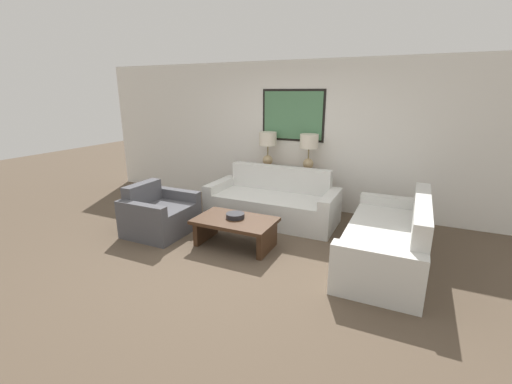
# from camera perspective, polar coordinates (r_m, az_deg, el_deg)

# --- Properties ---
(ground_plane) EXTENTS (20.00, 20.00, 0.00)m
(ground_plane) POSITION_cam_1_polar(r_m,az_deg,el_deg) (4.68, -4.30, -10.41)
(ground_plane) COLOR brown
(back_wall) EXTENTS (8.43, 0.12, 2.65)m
(back_wall) POSITION_cam_1_polar(r_m,az_deg,el_deg) (6.46, 6.22, 9.34)
(back_wall) COLOR silver
(back_wall) RESTS_ON ground_plane
(console_table) EXTENTS (1.34, 0.40, 0.77)m
(console_table) POSITION_cam_1_polar(r_m,az_deg,el_deg) (6.38, 5.14, 0.61)
(console_table) COLOR brown
(console_table) RESTS_ON ground_plane
(table_lamp_left) EXTENTS (0.32, 0.32, 0.64)m
(table_lamp_left) POSITION_cam_1_polar(r_m,az_deg,el_deg) (6.36, 1.99, 8.05)
(table_lamp_left) COLOR tan
(table_lamp_left) RESTS_ON console_table
(table_lamp_right) EXTENTS (0.32, 0.32, 0.64)m
(table_lamp_right) POSITION_cam_1_polar(r_m,az_deg,el_deg) (6.10, 8.81, 7.52)
(table_lamp_right) COLOR tan
(table_lamp_right) RESTS_ON console_table
(couch_by_back_wall) EXTENTS (2.16, 0.93, 0.87)m
(couch_by_back_wall) POSITION_cam_1_polar(r_m,az_deg,el_deg) (5.81, 2.81, -1.90)
(couch_by_back_wall) COLOR silver
(couch_by_back_wall) RESTS_ON ground_plane
(couch_by_side) EXTENTS (0.93, 2.16, 0.87)m
(couch_by_side) POSITION_cam_1_polar(r_m,az_deg,el_deg) (4.70, 21.27, -7.54)
(couch_by_side) COLOR silver
(couch_by_side) RESTS_ON ground_plane
(coffee_table) EXTENTS (1.11, 0.69, 0.40)m
(coffee_table) POSITION_cam_1_polar(r_m,az_deg,el_deg) (4.83, -3.50, -5.71)
(coffee_table) COLOR #3D2616
(coffee_table) RESTS_ON ground_plane
(decorative_bowl) EXTENTS (0.26, 0.26, 0.07)m
(decorative_bowl) POSITION_cam_1_polar(r_m,az_deg,el_deg) (4.83, -3.47, -3.94)
(decorative_bowl) COLOR #232328
(decorative_bowl) RESTS_ON coffee_table
(armchair_near_back_wall) EXTENTS (0.85, 0.97, 0.75)m
(armchair_near_back_wall) POSITION_cam_1_polar(r_m,az_deg,el_deg) (5.51, -15.79, -3.72)
(armchair_near_back_wall) COLOR #4C4C51
(armchair_near_back_wall) RESTS_ON ground_plane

